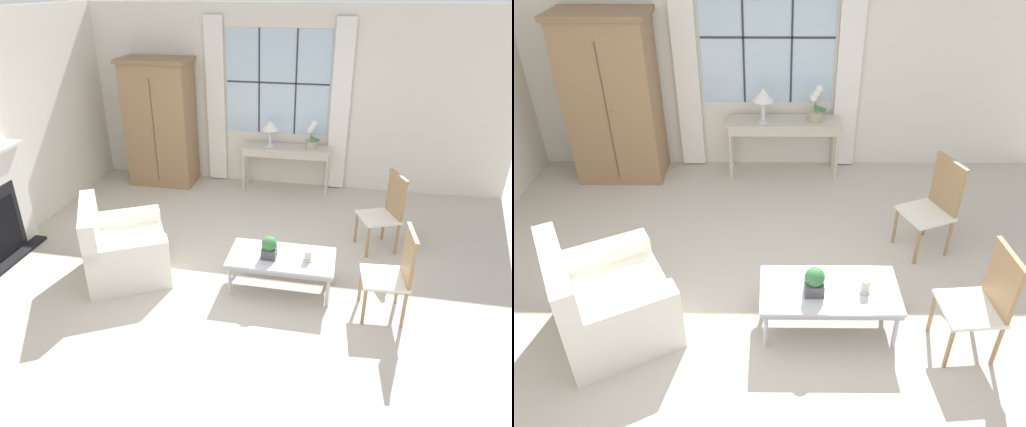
% 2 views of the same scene
% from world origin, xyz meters
% --- Properties ---
extents(ground_plane, '(14.00, 14.00, 0.00)m').
position_xyz_m(ground_plane, '(0.00, 0.00, 0.00)').
color(ground_plane, '#BCB2A3').
extents(wall_back_windowed, '(7.20, 0.14, 2.80)m').
position_xyz_m(wall_back_windowed, '(0.00, 3.02, 1.40)').
color(wall_back_windowed, silver).
rests_on(wall_back_windowed, ground_plane).
extents(armoire, '(1.11, 0.65, 2.02)m').
position_xyz_m(armoire, '(-1.84, 2.66, 1.02)').
color(armoire, '#93704C').
rests_on(armoire, ground_plane).
extents(console_table, '(1.41, 0.40, 0.72)m').
position_xyz_m(console_table, '(0.20, 2.74, 0.63)').
color(console_table, beige).
rests_on(console_table, ground_plane).
extents(table_lamp, '(0.27, 0.27, 0.43)m').
position_xyz_m(table_lamp, '(-0.05, 2.68, 1.05)').
color(table_lamp, silver).
rests_on(table_lamp, console_table).
extents(potted_orchid, '(0.22, 0.18, 0.45)m').
position_xyz_m(potted_orchid, '(0.59, 2.74, 0.90)').
color(potted_orchid, tan).
rests_on(potted_orchid, console_table).
extents(armchair_upholstered, '(1.23, 1.27, 0.89)m').
position_xyz_m(armchair_upholstered, '(-1.27, -0.06, 0.30)').
color(armchair_upholstered, silver).
rests_on(armchair_upholstered, ground_plane).
extents(side_chair_wooden, '(0.57, 0.57, 0.99)m').
position_xyz_m(side_chair_wooden, '(1.68, 1.13, 0.55)').
color(side_chair_wooden, white).
rests_on(side_chair_wooden, ground_plane).
extents(accent_chair_wooden, '(0.47, 0.47, 0.96)m').
position_xyz_m(accent_chair_wooden, '(1.70, -0.22, 0.53)').
color(accent_chair_wooden, white).
rests_on(accent_chair_wooden, ground_plane).
extents(coffee_table, '(1.14, 0.59, 0.40)m').
position_xyz_m(coffee_table, '(0.54, 0.02, 0.36)').
color(coffee_table, '#BCBCC1').
rests_on(coffee_table, ground_plane).
extents(potted_plant_small, '(0.16, 0.16, 0.25)m').
position_xyz_m(potted_plant_small, '(0.41, -0.03, 0.52)').
color(potted_plant_small, '#4C4C51').
rests_on(potted_plant_small, coffee_table).
extents(pillar_candle, '(0.11, 0.11, 0.13)m').
position_xyz_m(pillar_candle, '(0.83, -0.01, 0.46)').
color(pillar_candle, silver).
rests_on(pillar_candle, coffee_table).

